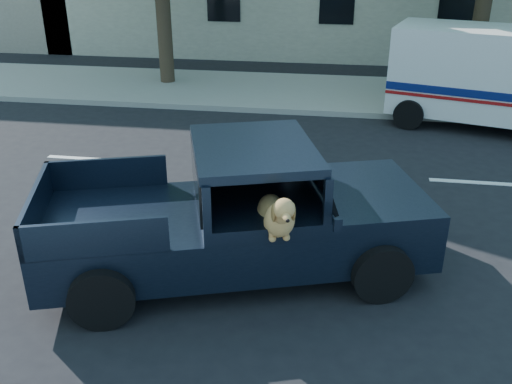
# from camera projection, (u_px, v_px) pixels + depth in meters

# --- Properties ---
(ground) EXTENTS (120.00, 120.00, 0.00)m
(ground) POSITION_uv_depth(u_px,v_px,m) (238.00, 257.00, 8.61)
(ground) COLOR black
(ground) RESTS_ON ground
(far_sidewalk) EXTENTS (60.00, 4.00, 0.15)m
(far_sidewalk) POSITION_uv_depth(u_px,v_px,m) (295.00, 92.00, 16.81)
(far_sidewalk) COLOR gray
(far_sidewalk) RESTS_ON ground
(lane_stripes) EXTENTS (21.60, 0.14, 0.01)m
(lane_stripes) POSITION_uv_depth(u_px,v_px,m) (367.00, 176.00, 11.37)
(lane_stripes) COLOR silver
(lane_stripes) RESTS_ON ground
(pickup_truck) EXTENTS (5.68, 3.58, 1.90)m
(pickup_truck) POSITION_uv_depth(u_px,v_px,m) (230.00, 231.00, 8.02)
(pickup_truck) COLOR black
(pickup_truck) RESTS_ON ground
(mail_truck) EXTENTS (4.70, 3.16, 2.37)m
(mail_truck) POSITION_uv_depth(u_px,v_px,m) (479.00, 84.00, 13.86)
(mail_truck) COLOR silver
(mail_truck) RESTS_ON ground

